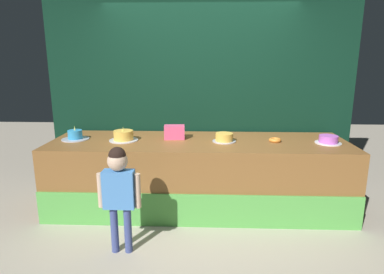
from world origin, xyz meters
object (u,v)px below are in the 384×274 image
(pink_box, at_px, (174,132))
(cake_center_left, at_px, (123,136))
(cake_far_left, at_px, (75,136))
(cake_center_right, at_px, (224,138))
(child_figure, at_px, (119,186))
(donut, at_px, (275,140))
(cake_far_right, at_px, (328,140))

(pink_box, relative_size, cake_center_left, 0.72)
(cake_far_left, bearing_deg, pink_box, 3.97)
(cake_center_left, relative_size, cake_center_right, 1.24)
(child_figure, bearing_deg, cake_center_right, 44.67)
(child_figure, xyz_separation_m, donut, (1.61, 1.02, 0.20))
(cake_center_right, bearing_deg, cake_center_left, 179.85)
(cake_far_left, xyz_separation_m, cake_center_left, (0.60, -0.03, 0.01))
(donut, distance_m, cake_center_right, 0.60)
(pink_box, bearing_deg, cake_center_left, -168.92)
(cake_far_left, height_order, cake_far_right, cake_far_left)
(pink_box, xyz_separation_m, donut, (1.20, -0.10, -0.06))
(cake_far_left, bearing_deg, cake_center_right, -1.19)
(pink_box, xyz_separation_m, cake_far_left, (-1.20, -0.08, -0.03))
(cake_center_left, distance_m, cake_center_right, 1.20)
(cake_center_right, bearing_deg, donut, 1.64)
(child_figure, bearing_deg, pink_box, 69.93)
(donut, bearing_deg, cake_far_left, 179.52)
(child_figure, bearing_deg, cake_far_right, 23.54)
(donut, distance_m, cake_far_right, 0.60)
(cake_far_left, bearing_deg, child_figure, -52.57)
(donut, relative_size, cake_far_left, 0.43)
(donut, bearing_deg, child_figure, -147.77)
(cake_center_right, bearing_deg, pink_box, 168.63)
(child_figure, relative_size, cake_far_left, 3.17)
(pink_box, distance_m, cake_center_right, 0.62)
(donut, height_order, cake_far_left, cake_far_left)
(donut, bearing_deg, cake_center_right, -178.36)
(child_figure, xyz_separation_m, pink_box, (0.41, 1.12, 0.26))
(cake_center_left, height_order, cake_center_right, cake_center_left)
(pink_box, xyz_separation_m, cake_center_right, (0.60, -0.12, -0.04))
(pink_box, distance_m, cake_far_left, 1.21)
(donut, distance_m, cake_center_left, 1.81)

